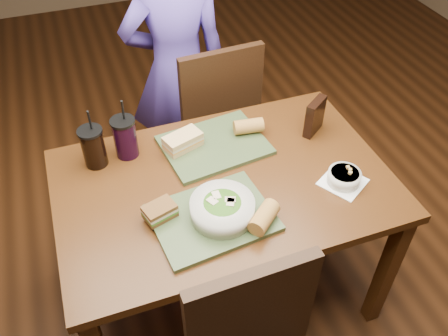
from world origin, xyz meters
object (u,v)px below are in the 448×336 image
at_px(salad_bowl, 222,208).
at_px(baguette_far, 248,126).
at_px(chair_far, 215,115).
at_px(baguette_near, 264,217).
at_px(chip_bag, 315,117).
at_px(dining_table, 224,197).
at_px(sandwich_far, 183,141).
at_px(tray_near, 213,218).
at_px(cup_berry, 125,137).
at_px(diner, 177,70).
at_px(soup_bowl, 344,177).
at_px(sandwich_near, 160,211).
at_px(tray_far, 214,145).
at_px(cup_cola, 93,147).

relative_size(salad_bowl, baguette_far, 1.84).
relative_size(chair_far, baguette_near, 7.44).
bearing_deg(chip_bag, dining_table, 162.77).
height_order(sandwich_far, baguette_near, baguette_near).
distance_m(chair_far, tray_near, 0.93).
bearing_deg(cup_berry, diner, 57.03).
distance_m(salad_bowl, soup_bowl, 0.51).
bearing_deg(cup_berry, soup_bowl, -30.83).
distance_m(chair_far, cup_berry, 0.72).
bearing_deg(sandwich_far, baguette_far, -0.06).
bearing_deg(salad_bowl, sandwich_near, 161.65).
bearing_deg(chair_far, sandwich_near, -121.12).
xyz_separation_m(sandwich_far, chip_bag, (0.57, -0.07, 0.03)).
height_order(sandwich_far, baguette_far, same).
relative_size(baguette_near, cup_berry, 0.48).
bearing_deg(sandwich_far, tray_near, -91.12).
xyz_separation_m(tray_far, baguette_far, (0.16, 0.02, 0.04)).
xyz_separation_m(chair_far, cup_berry, (-0.52, -0.40, 0.30)).
xyz_separation_m(diner, tray_near, (-0.15, -1.03, 0.01)).
relative_size(sandwich_far, cup_cola, 0.65).
bearing_deg(soup_bowl, cup_cola, 153.75).
distance_m(baguette_far, cup_berry, 0.52).
bearing_deg(sandwich_far, diner, 76.81).
relative_size(tray_far, baguette_far, 3.35).
relative_size(dining_table, sandwich_near, 10.12).
bearing_deg(baguette_near, baguette_far, 74.09).
bearing_deg(cup_berry, sandwich_far, -13.82).
bearing_deg(dining_table, diner, 86.71).
bearing_deg(chair_far, tray_far, -109.20).
bearing_deg(cup_berry, dining_table, -41.73).
height_order(dining_table, tray_near, tray_near).
xyz_separation_m(tray_near, tray_far, (0.14, 0.38, 0.00)).
bearing_deg(tray_near, cup_berry, 115.29).
height_order(chair_far, cup_berry, cup_berry).
xyz_separation_m(diner, soup_bowl, (0.38, -1.02, 0.03)).
relative_size(diner, chip_bag, 9.32).
bearing_deg(chair_far, tray_near, -109.50).
distance_m(chair_far, diner, 0.31).
height_order(baguette_near, cup_cola, cup_cola).
height_order(sandwich_far, chip_bag, chip_bag).
bearing_deg(baguette_near, dining_table, 101.40).
height_order(tray_far, salad_bowl, salad_bowl).
bearing_deg(chip_bag, baguette_near, -170.61).
relative_size(tray_near, salad_bowl, 1.82).
bearing_deg(chip_bag, soup_bowl, -132.65).
distance_m(sandwich_far, baguette_near, 0.52).
bearing_deg(baguette_near, salad_bowl, 145.20).
xyz_separation_m(sandwich_near, cup_berry, (-0.04, 0.39, 0.04)).
relative_size(diner, cup_berry, 5.50).
height_order(chair_far, tray_near, chair_far).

